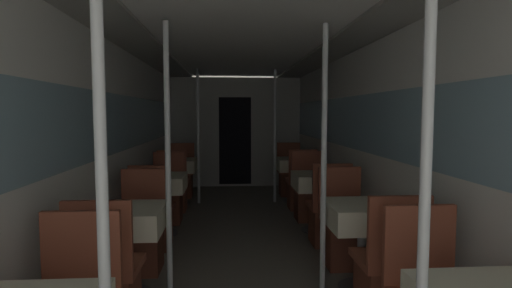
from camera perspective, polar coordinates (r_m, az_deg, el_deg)
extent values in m
cube|color=silver|center=(4.40, -19.61, -0.77)|extent=(0.05, 9.56, 2.17)
cube|color=#8CB2C6|center=(4.38, -19.55, 2.77)|extent=(0.03, 8.79, 0.61)
cube|color=silver|center=(4.49, 15.22, -0.57)|extent=(0.05, 9.56, 2.17)
cube|color=#8CB2C6|center=(4.47, 15.15, 2.90)|extent=(0.03, 8.79, 0.61)
cube|color=white|center=(4.29, -2.05, 14.59)|extent=(2.66, 9.56, 0.04)
cube|color=#999993|center=(4.38, -16.89, 13.73)|extent=(0.48, 9.18, 0.03)
cube|color=#999993|center=(4.46, 12.53, 13.65)|extent=(0.48, 9.18, 0.03)
cube|color=#A8A8A3|center=(8.01, -3.02, 1.70)|extent=(2.61, 0.08, 2.17)
cube|color=black|center=(7.98, -3.01, 0.44)|extent=(0.64, 0.01, 1.74)
cube|color=brown|center=(2.47, -23.61, -14.09)|extent=(0.42, 0.04, 0.47)
cylinder|color=silver|center=(1.62, -21.05, -9.34)|extent=(0.05, 0.05, 2.17)
cylinder|color=#B7B7BC|center=(3.45, -17.95, -14.54)|extent=(0.08, 0.08, 0.68)
cube|color=#B2B2B7|center=(3.35, -18.10, -8.85)|extent=(0.54, 0.54, 0.02)
cube|color=beige|center=(3.37, -18.06, -10.24)|extent=(0.58, 0.58, 0.20)
cube|color=brown|center=(2.96, -20.42, -16.21)|extent=(0.42, 0.42, 0.05)
cube|color=brown|center=(2.71, -21.73, -12.40)|extent=(0.42, 0.04, 0.47)
cube|color=brown|center=(3.96, -16.10, -14.29)|extent=(0.36, 0.36, 0.41)
cube|color=brown|center=(3.90, -16.18, -11.09)|extent=(0.42, 0.42, 0.05)
cube|color=brown|center=(4.02, -15.68, -6.77)|extent=(0.42, 0.04, 0.47)
cylinder|color=silver|center=(3.22, -12.47, -2.42)|extent=(0.05, 0.05, 2.17)
cylinder|color=#4C4C51|center=(5.10, -13.32, -12.30)|extent=(0.39, 0.39, 0.01)
cylinder|color=#B7B7BC|center=(5.01, -13.39, -8.47)|extent=(0.08, 0.08, 0.68)
cube|color=#B2B2B7|center=(4.95, -13.47, -4.51)|extent=(0.54, 0.54, 0.02)
cube|color=beige|center=(4.96, -13.45, -5.46)|extent=(0.58, 0.58, 0.20)
cube|color=brown|center=(4.57, -14.40, -11.74)|extent=(0.36, 0.36, 0.41)
cube|color=brown|center=(4.51, -14.45, -8.93)|extent=(0.42, 0.42, 0.05)
cube|color=brown|center=(4.27, -14.98, -6.10)|extent=(0.42, 0.04, 0.47)
cube|color=brown|center=(5.54, -12.52, -8.85)|extent=(0.36, 0.36, 0.41)
cube|color=brown|center=(5.49, -12.56, -6.51)|extent=(0.42, 0.42, 0.05)
cube|color=brown|center=(5.63, -12.31, -3.53)|extent=(0.42, 0.04, 0.47)
cylinder|color=#4C4C51|center=(6.69, -11.04, -8.25)|extent=(0.39, 0.39, 0.01)
cylinder|color=#B7B7BC|center=(6.62, -11.09, -5.30)|extent=(0.08, 0.08, 0.68)
cube|color=#B2B2B7|center=(6.57, -11.13, -2.28)|extent=(0.54, 0.54, 0.02)
cube|color=beige|center=(6.58, -11.12, -3.00)|extent=(0.58, 0.58, 0.20)
cube|color=brown|center=(6.16, -11.64, -7.48)|extent=(0.36, 0.36, 0.41)
cube|color=brown|center=(6.12, -11.67, -5.37)|extent=(0.42, 0.42, 0.05)
cube|color=brown|center=(5.89, -11.96, -3.18)|extent=(0.42, 0.04, 0.47)
cube|color=brown|center=(7.15, -10.58, -5.82)|extent=(0.36, 0.36, 0.41)
cube|color=brown|center=(7.11, -10.60, -3.99)|extent=(0.42, 0.42, 0.05)
cube|color=brown|center=(7.27, -10.46, -1.73)|extent=(0.42, 0.04, 0.47)
cylinder|color=silver|center=(6.51, -8.26, 1.04)|extent=(0.05, 0.05, 2.17)
cube|color=brown|center=(2.59, 22.24, -13.18)|extent=(0.42, 0.04, 0.47)
cylinder|color=silver|center=(1.74, 22.94, -8.48)|extent=(0.05, 0.05, 2.17)
cylinder|color=#4C4C51|center=(3.66, 14.83, -19.20)|extent=(0.39, 0.39, 0.01)
cylinder|color=#B7B7BC|center=(3.53, 14.95, -14.00)|extent=(0.08, 0.08, 0.68)
cube|color=#B2B2B7|center=(3.44, 15.07, -8.44)|extent=(0.54, 0.54, 0.02)
cube|color=beige|center=(3.46, 15.04, -9.79)|extent=(0.58, 0.58, 0.20)
cube|color=brown|center=(3.06, 18.19, -15.46)|extent=(0.42, 0.42, 0.05)
cube|color=brown|center=(2.81, 19.83, -11.70)|extent=(0.42, 0.04, 0.47)
cube|color=brown|center=(4.04, 12.49, -13.87)|extent=(0.36, 0.36, 0.41)
cube|color=brown|center=(3.97, 12.55, -10.71)|extent=(0.42, 0.42, 0.05)
cube|color=brown|center=(4.09, 11.83, -6.50)|extent=(0.42, 0.04, 0.47)
cylinder|color=silver|center=(3.28, 9.67, -2.26)|extent=(0.05, 0.05, 2.17)
cylinder|color=#4C4C51|center=(5.16, 8.72, -12.04)|extent=(0.39, 0.39, 0.01)
cylinder|color=#B7B7BC|center=(5.07, 8.76, -8.25)|extent=(0.08, 0.08, 0.68)
cube|color=#B2B2B7|center=(5.01, 8.81, -4.33)|extent=(0.54, 0.54, 0.02)
cube|color=beige|center=(5.02, 8.80, -5.27)|extent=(0.58, 0.58, 0.20)
cube|color=brown|center=(4.63, 10.16, -11.43)|extent=(0.36, 0.36, 0.41)
cube|color=brown|center=(4.58, 10.20, -8.66)|extent=(0.42, 0.42, 0.05)
cube|color=brown|center=(4.34, 10.88, -5.86)|extent=(0.42, 0.04, 0.47)
cube|color=brown|center=(5.59, 7.57, -8.65)|extent=(0.36, 0.36, 0.41)
cube|color=brown|center=(5.54, 7.60, -6.34)|extent=(0.42, 0.42, 0.05)
cube|color=brown|center=(5.69, 7.23, -3.39)|extent=(0.42, 0.04, 0.47)
cylinder|color=#4C4C51|center=(6.74, 5.55, -8.10)|extent=(0.39, 0.39, 0.01)
cylinder|color=#B7B7BC|center=(6.67, 5.57, -5.17)|extent=(0.08, 0.08, 0.68)
cube|color=#B2B2B7|center=(6.62, 5.60, -2.17)|extent=(0.54, 0.54, 0.02)
cube|color=beige|center=(6.63, 5.59, -2.89)|extent=(0.58, 0.58, 0.20)
cube|color=brown|center=(6.21, 6.36, -7.32)|extent=(0.36, 0.36, 0.41)
cube|color=brown|center=(6.17, 6.37, -5.23)|extent=(0.42, 0.42, 0.05)
cube|color=brown|center=(5.94, 6.73, -3.05)|extent=(0.42, 0.04, 0.47)
cube|color=brown|center=(7.19, 4.88, -5.70)|extent=(0.36, 0.36, 0.41)
cube|color=brown|center=(7.15, 4.89, -3.89)|extent=(0.42, 0.42, 0.05)
cube|color=brown|center=(7.31, 4.67, -1.64)|extent=(0.42, 0.04, 0.47)
cylinder|color=silver|center=(6.54, 2.73, 1.09)|extent=(0.05, 0.05, 2.17)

